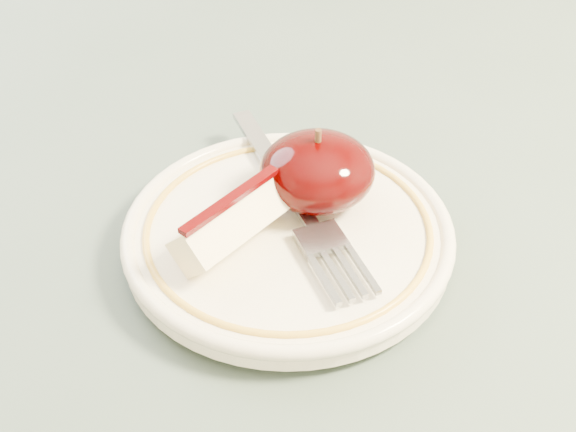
{
  "coord_description": "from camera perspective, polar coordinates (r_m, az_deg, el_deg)",
  "views": [
    {
      "loc": [
        0.06,
        -0.39,
        1.08
      ],
      "look_at": [
        0.1,
        -0.03,
        0.78
      ],
      "focal_mm": 50.0,
      "sensor_mm": 36.0,
      "label": 1
    }
  ],
  "objects": [
    {
      "name": "apple_half",
      "position": [
        0.49,
        2.09,
        3.22
      ],
      "size": [
        0.07,
        0.07,
        0.05
      ],
      "color": "black",
      "rests_on": "plate"
    },
    {
      "name": "plate",
      "position": [
        0.48,
        0.0,
        -1.28
      ],
      "size": [
        0.2,
        0.2,
        0.02
      ],
      "color": "white",
      "rests_on": "table"
    },
    {
      "name": "table",
      "position": [
        0.57,
        -10.73,
        -7.83
      ],
      "size": [
        0.9,
        0.9,
        0.75
      ],
      "color": "brown",
      "rests_on": "ground"
    },
    {
      "name": "fork",
      "position": [
        0.49,
        0.54,
        1.21
      ],
      "size": [
        0.07,
        0.19,
        0.0
      ],
      "rotation": [
        0.0,
        0.0,
        1.83
      ],
      "color": "gray",
      "rests_on": "plate"
    },
    {
      "name": "apple_wedge",
      "position": [
        0.46,
        -4.0,
        -0.5
      ],
      "size": [
        0.08,
        0.07,
        0.04
      ],
      "rotation": [
        0.0,
        0.0,
        0.75
      ],
      "color": "beige",
      "rests_on": "plate"
    }
  ]
}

